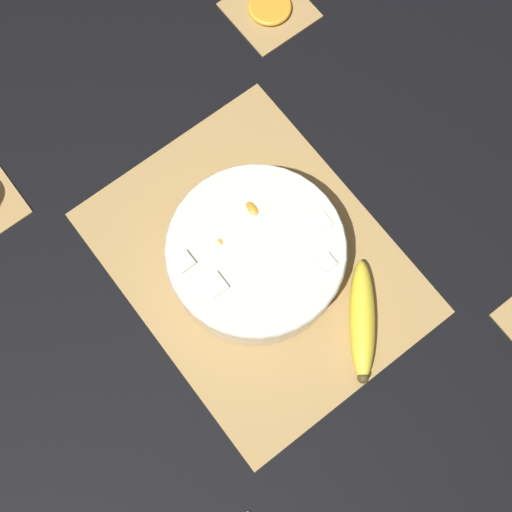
% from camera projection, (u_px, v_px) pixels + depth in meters
% --- Properties ---
extents(ground_plane, '(6.00, 6.00, 0.00)m').
position_uv_depth(ground_plane, '(256.00, 263.00, 1.10)').
color(ground_plane, black).
extents(bamboo_mat_center, '(0.49, 0.38, 0.01)m').
position_uv_depth(bamboo_mat_center, '(256.00, 262.00, 1.10)').
color(bamboo_mat_center, '#A8844C').
rests_on(bamboo_mat_center, ground_plane).
extents(coaster_mat_near_right, '(0.13, 0.13, 0.01)m').
position_uv_depth(coaster_mat_near_right, '(270.00, 10.00, 1.23)').
color(coaster_mat_near_right, '#A8844C').
rests_on(coaster_mat_near_right, ground_plane).
extents(fruit_salad_bowl, '(0.27, 0.27, 0.08)m').
position_uv_depth(fruit_salad_bowl, '(256.00, 254.00, 1.05)').
color(fruit_salad_bowl, silver).
rests_on(fruit_salad_bowl, bamboo_mat_center).
extents(whole_banana, '(0.16, 0.14, 0.04)m').
position_uv_depth(whole_banana, '(362.00, 320.00, 1.05)').
color(whole_banana, yellow).
rests_on(whole_banana, bamboo_mat_center).
extents(orange_slice_whole, '(0.08, 0.08, 0.01)m').
position_uv_depth(orange_slice_whole, '(270.00, 7.00, 1.22)').
color(orange_slice_whole, orange).
rests_on(orange_slice_whole, coaster_mat_near_right).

